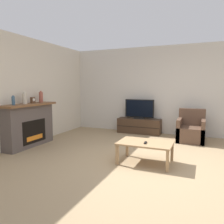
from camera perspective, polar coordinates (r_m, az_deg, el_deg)
ground_plane at (r=4.27m, az=9.09°, el=-13.57°), size 24.00×24.00×0.00m
wall_back at (r=6.92m, az=15.21°, el=5.46°), size 12.00×0.06×2.70m
wall_left at (r=5.69m, az=-23.96°, el=4.89°), size 0.06×12.00×2.70m
fireplace at (r=5.74m, az=-20.90°, el=-3.10°), size 0.47×1.50×1.06m
mantel_vase_left at (r=5.35m, az=-24.39°, el=2.75°), size 0.07×0.07×0.22m
mantel_vase_centre_left at (r=5.58m, az=-21.86°, el=3.38°), size 0.12×0.12×0.30m
mantel_vase_right at (r=5.99m, az=-18.07°, el=3.77°), size 0.10×0.10×0.30m
mantel_clock at (r=5.77m, az=-19.99°, el=2.93°), size 0.08×0.11×0.15m
tv_stand at (r=6.94m, az=7.10°, el=-3.63°), size 1.35×0.42×0.47m
tv at (r=6.87m, az=7.16°, el=0.60°), size 0.92×0.18×0.60m
armchair at (r=6.28m, az=19.93°, el=-4.64°), size 0.70×0.76×0.86m
coffee_table at (r=4.28m, az=8.69°, el=-8.39°), size 1.01×0.66×0.41m
remote at (r=4.18m, az=8.71°, el=-7.93°), size 0.05×0.15×0.02m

